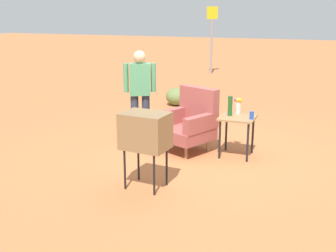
% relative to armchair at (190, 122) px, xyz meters
% --- Properties ---
extents(ground_plane, '(60.00, 60.00, 0.00)m').
position_rel_armchair_xyz_m(ground_plane, '(0.23, -0.16, -0.50)').
color(ground_plane, '#B76B3D').
extents(armchair, '(1.02, 1.03, 1.06)m').
position_rel_armchair_xyz_m(armchair, '(0.00, 0.00, 0.00)').
color(armchair, '#937047').
rests_on(armchair, ground).
extents(side_table, '(0.56, 0.56, 0.66)m').
position_rel_armchair_xyz_m(side_table, '(0.80, -0.00, 0.06)').
color(side_table, black).
rests_on(side_table, ground).
extents(tv_on_stand, '(0.64, 0.50, 1.03)m').
position_rel_armchair_xyz_m(tv_on_stand, '(-0.06, -1.69, 0.28)').
color(tv_on_stand, black).
rests_on(tv_on_stand, ground).
extents(person_standing, '(0.52, 0.36, 1.64)m').
position_rel_armchair_xyz_m(person_standing, '(-0.98, 0.15, 0.44)').
color(person_standing, '#2D3347').
rests_on(person_standing, ground).
extents(road_sign, '(0.33, 0.33, 2.44)m').
position_rel_armchair_xyz_m(road_sign, '(-2.05, 8.81, 0.88)').
color(road_sign, gray).
rests_on(road_sign, ground).
extents(bottle_wine_green, '(0.07, 0.07, 0.32)m').
position_rel_armchair_xyz_m(bottle_wine_green, '(0.67, 0.03, 0.32)').
color(bottle_wine_green, '#1E5623').
rests_on(bottle_wine_green, side_table).
extents(bottle_short_clear, '(0.06, 0.06, 0.20)m').
position_rel_armchair_xyz_m(bottle_short_clear, '(0.64, 0.19, 0.26)').
color(bottle_short_clear, silver).
rests_on(bottle_short_clear, side_table).
extents(soda_can_blue, '(0.07, 0.07, 0.12)m').
position_rel_armchair_xyz_m(soda_can_blue, '(1.04, -0.07, 0.22)').
color(soda_can_blue, blue).
rests_on(soda_can_blue, side_table).
extents(flower_vase, '(0.15, 0.10, 0.27)m').
position_rel_armchair_xyz_m(flower_vase, '(0.76, 0.21, 0.31)').
color(flower_vase, silver).
rests_on(flower_vase, side_table).
extents(shrub_mid, '(0.58, 0.58, 0.45)m').
position_rel_armchair_xyz_m(shrub_mid, '(-1.39, 3.24, -0.27)').
color(shrub_mid, olive).
rests_on(shrub_mid, ground).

